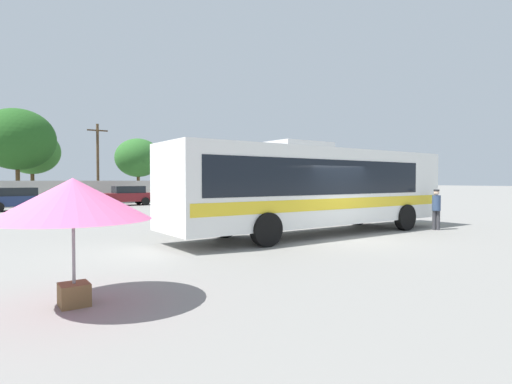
# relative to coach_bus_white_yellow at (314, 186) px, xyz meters

# --- Properties ---
(ground_plane) EXTENTS (300.00, 300.00, 0.00)m
(ground_plane) POSITION_rel_coach_bus_white_yellow_xyz_m (-0.13, 8.34, -1.81)
(ground_plane) COLOR gray
(perimeter_wall) EXTENTS (80.00, 0.30, 1.97)m
(perimeter_wall) POSITION_rel_coach_bus_white_yellow_xyz_m (-0.13, 24.57, -0.82)
(perimeter_wall) COLOR beige
(perimeter_wall) RESTS_ON ground_plane
(coach_bus_white_yellow) EXTENTS (12.07, 3.38, 3.37)m
(coach_bus_white_yellow) POSITION_rel_coach_bus_white_yellow_xyz_m (0.00, 0.00, 0.00)
(coach_bus_white_yellow) COLOR white
(coach_bus_white_yellow) RESTS_ON ground_plane
(attendant_by_bus_door) EXTENTS (0.44, 0.44, 1.63)m
(attendant_by_bus_door) POSITION_rel_coach_bus_white_yellow_xyz_m (4.79, -2.22, -0.88)
(attendant_by_bus_door) COLOR #38383D
(attendant_by_bus_door) RESTS_ON ground_plane
(vendor_umbrella_near_gate_pink) EXTENTS (2.42, 2.42, 2.04)m
(vendor_umbrella_near_gate_pink) POSITION_rel_coach_bus_white_yellow_xyz_m (-9.33, -3.41, -0.13)
(vendor_umbrella_near_gate_pink) COLOR gray
(vendor_umbrella_near_gate_pink) RESTS_ON ground_plane
(vendor_umbrella_secondary_pink) EXTENTS (2.42, 2.42, 2.29)m
(vendor_umbrella_secondary_pink) POSITION_rel_coach_bus_white_yellow_xyz_m (9.58, 3.98, 0.12)
(vendor_umbrella_secondary_pink) COLOR gray
(vendor_umbrella_secondary_pink) RESTS_ON ground_plane
(parked_car_second_dark_blue) EXTENTS (4.38, 2.16, 1.52)m
(parked_car_second_dark_blue) POSITION_rel_coach_bus_white_yellow_xyz_m (-6.45, 20.53, -1.00)
(parked_car_second_dark_blue) COLOR navy
(parked_car_second_dark_blue) RESTS_ON ground_plane
(parked_car_third_maroon) EXTENTS (4.33, 2.29, 1.54)m
(parked_car_third_maroon) POSITION_rel_coach_bus_white_yellow_xyz_m (1.29, 21.39, -1.00)
(parked_car_third_maroon) COLOR maroon
(parked_car_third_maroon) RESTS_ON ground_plane
(utility_pole_near) EXTENTS (1.80, 0.32, 7.19)m
(utility_pole_near) POSITION_rel_coach_bus_white_yellow_xyz_m (1.12, 27.81, 1.97)
(utility_pole_near) COLOR #4C3823
(utility_pole_near) RESTS_ON ground_plane
(roadside_tree_midleft) EXTENTS (5.81, 5.81, 7.79)m
(roadside_tree_midleft) POSITION_rel_coach_bus_white_yellow_xyz_m (-5.40, 27.30, 3.51)
(roadside_tree_midleft) COLOR brown
(roadside_tree_midleft) RESTS_ON ground_plane
(roadside_tree_midright) EXTENTS (4.77, 4.77, 6.63)m
(roadside_tree_midright) POSITION_rel_coach_bus_white_yellow_xyz_m (-3.71, 30.84, 2.78)
(roadside_tree_midright) COLOR brown
(roadside_tree_midright) RESTS_ON ground_plane
(roadside_tree_right) EXTENTS (4.67, 4.67, 6.33)m
(roadside_tree_right) POSITION_rel_coach_bus_white_yellow_xyz_m (5.88, 29.90, 2.53)
(roadside_tree_right) COLOR brown
(roadside_tree_right) RESTS_ON ground_plane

